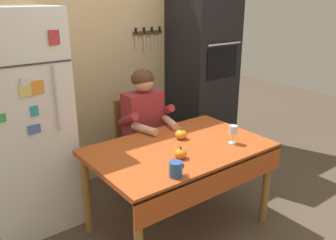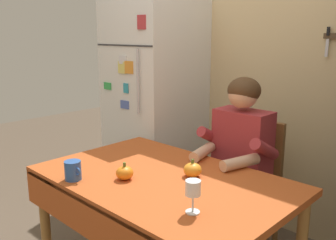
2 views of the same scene
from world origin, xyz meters
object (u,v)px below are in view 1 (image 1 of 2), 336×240
(refrigerator, at_px, (21,123))
(seated_person, at_px, (147,124))
(chair_behind_person, at_px, (137,141))
(coffee_mug, at_px, (176,169))
(dining_table, at_px, (181,157))
(wine_glass, at_px, (233,131))
(pumpkin_large, at_px, (180,154))
(pumpkin_medium, at_px, (181,134))
(wall_oven, at_px, (202,72))

(refrigerator, bearing_deg, seated_person, -15.05)
(chair_behind_person, distance_m, coffee_mug, 1.24)
(dining_table, height_order, seated_person, seated_person)
(coffee_mug, height_order, wine_glass, wine_glass)
(seated_person, height_order, pumpkin_large, seated_person)
(dining_table, bearing_deg, seated_person, 81.65)
(chair_behind_person, xyz_separation_m, coffee_mug, (-0.41, -1.13, 0.28))
(dining_table, distance_m, pumpkin_medium, 0.22)
(chair_behind_person, bearing_deg, pumpkin_large, -102.71)
(seated_person, xyz_separation_m, pumpkin_medium, (0.03, -0.46, 0.04))
(refrigerator, bearing_deg, chair_behind_person, -4.98)
(refrigerator, relative_size, wall_oven, 0.86)
(wall_oven, height_order, wine_glass, wall_oven)
(chair_behind_person, bearing_deg, coffee_mug, -109.82)
(chair_behind_person, xyz_separation_m, wine_glass, (0.30, -0.98, 0.34))
(wine_glass, bearing_deg, pumpkin_large, 175.93)
(dining_table, relative_size, seated_person, 1.12)
(refrigerator, bearing_deg, dining_table, -42.91)
(chair_behind_person, height_order, wine_glass, chair_behind_person)
(wall_oven, relative_size, seated_person, 1.69)
(dining_table, xyz_separation_m, pumpkin_large, (-0.12, -0.15, 0.12))
(wall_oven, height_order, chair_behind_person, wall_oven)
(coffee_mug, relative_size, pumpkin_medium, 1.16)
(dining_table, height_order, wine_glass, wine_glass)
(refrigerator, relative_size, pumpkin_medium, 17.92)
(refrigerator, xyz_separation_m, pumpkin_medium, (1.06, -0.74, -0.12))
(pumpkin_large, bearing_deg, dining_table, 50.00)
(dining_table, relative_size, wine_glass, 9.28)
(seated_person, height_order, wine_glass, seated_person)
(coffee_mug, relative_size, wine_glass, 0.77)
(coffee_mug, height_order, pumpkin_medium, coffee_mug)
(chair_behind_person, bearing_deg, dining_table, -96.38)
(coffee_mug, height_order, pumpkin_large, coffee_mug)
(coffee_mug, distance_m, pumpkin_medium, 0.65)
(refrigerator, bearing_deg, wine_glass, -38.55)
(chair_behind_person, distance_m, pumpkin_large, 1.00)
(dining_table, relative_size, pumpkin_large, 14.59)
(dining_table, relative_size, coffee_mug, 12.00)
(seated_person, relative_size, pumpkin_large, 12.97)
(chair_behind_person, bearing_deg, wall_oven, 7.71)
(coffee_mug, bearing_deg, dining_table, 46.84)
(pumpkin_medium, bearing_deg, pumpkin_large, -129.70)
(seated_person, relative_size, coffee_mug, 10.67)
(chair_behind_person, height_order, pumpkin_medium, chair_behind_person)
(wall_oven, xyz_separation_m, wine_glass, (-0.66, -1.11, -0.20))
(refrigerator, xyz_separation_m, chair_behind_person, (1.04, -0.09, -0.39))
(pumpkin_medium, bearing_deg, refrigerator, 145.03)
(wall_oven, relative_size, chair_behind_person, 2.26)
(chair_behind_person, distance_m, pumpkin_medium, 0.71)
(dining_table, bearing_deg, pumpkin_medium, 50.62)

